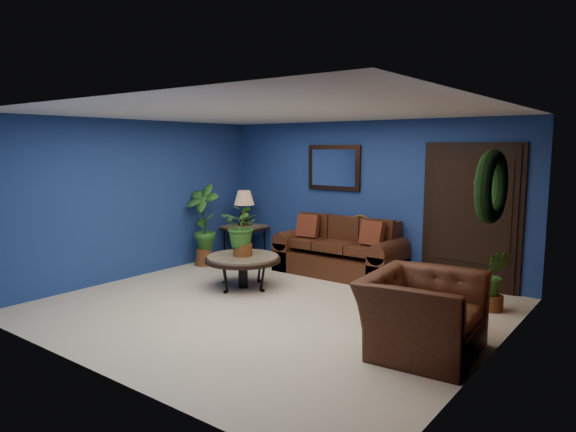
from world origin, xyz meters
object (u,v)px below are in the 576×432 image
Objects in this scene: sofa at (341,255)px; end_table at (245,233)px; armchair at (422,314)px; table_lamp at (244,204)px; coffee_table at (243,260)px; side_chair at (358,242)px.

sofa reaches higher than end_table.
armchair is at bearing -26.94° from end_table.
end_table is 4.99m from armchair.
table_lamp reaches higher than armchair.
coffee_table is 2.18m from table_lamp.
sofa is 3.32× the size of table_lamp.
sofa is 0.38m from side_chair.
table_lamp reaches higher than coffee_table.
armchair is at bearing -44.30° from sofa.
sofa is 2.11× the size of side_chair.
side_chair is (2.39, 0.07, -0.46)m from table_lamp.
armchair is (2.35, -2.29, 0.09)m from sofa.
sofa is 1.86× the size of coffee_table.
coffee_table is 0.91× the size of armchair.
end_table is at bearing 131.30° from coffee_table.
side_chair is 3.12m from armchair.
table_lamp is at bearing -26.57° from end_table.
sofa reaches higher than coffee_table.
sofa is 1.70× the size of armchair.
side_chair reaches higher than end_table.
sofa is at bearing 0.78° from table_lamp.
end_table is 1.07× the size of table_lamp.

